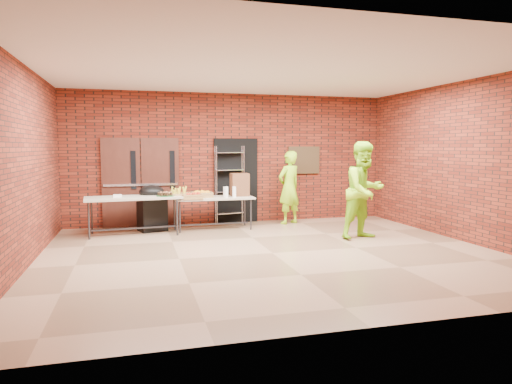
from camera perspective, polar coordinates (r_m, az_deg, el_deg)
room at (r=8.00m, az=2.13°, el=3.59°), size 8.08×7.08×3.28m
double_doors at (r=11.11m, az=-14.15°, el=1.17°), size 1.78×0.12×2.10m
dark_doorway at (r=11.40m, az=-2.53°, el=1.43°), size 1.10×0.06×2.10m
bronze_plaque at (r=11.88m, az=6.00°, el=3.99°), size 0.85×0.04×0.70m
wire_rack at (r=11.23m, az=-3.31°, el=0.88°), size 0.73×0.38×1.91m
table_left at (r=10.15m, az=-15.06°, el=-0.94°), size 2.07×1.00×0.83m
table_right at (r=10.50m, az=-5.31°, el=-0.97°), size 1.82×0.77×0.74m
basket_bananas at (r=10.29m, az=-9.54°, el=-0.43°), size 0.50×0.39×0.15m
basket_oranges at (r=10.48m, az=-6.80°, el=-0.30°), size 0.48×0.37×0.15m
basket_apples at (r=10.18m, az=-7.95°, el=-0.52°), size 0.44×0.34×0.14m
muffin_tray at (r=10.07m, az=-11.27°, el=-0.26°), size 0.39×0.39×0.10m
napkin_box at (r=10.11m, az=-16.92°, el=-0.46°), size 0.17×0.11×0.06m
coffee_dispenser at (r=10.69m, az=-2.07°, el=0.93°), size 0.40×0.36×0.53m
cup_stack_front at (r=10.40m, az=-3.72°, el=0.00°), size 0.08×0.08×0.25m
cup_stack_mid at (r=10.37m, az=-2.73°, el=0.00°), size 0.08×0.08×0.25m
cup_stack_back at (r=10.50m, az=-3.90°, el=0.03°), size 0.08×0.08×0.23m
covered_grill at (r=10.52m, az=-12.86°, el=-1.97°), size 0.69×0.63×1.04m
volunteer_woman at (r=11.23m, az=4.15°, el=0.57°), size 0.77×0.66×1.79m
volunteer_man at (r=9.62m, az=13.40°, el=0.20°), size 1.13×0.98×2.00m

